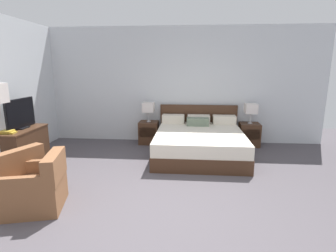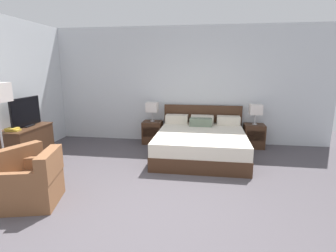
{
  "view_description": "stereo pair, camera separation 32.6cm",
  "coord_description": "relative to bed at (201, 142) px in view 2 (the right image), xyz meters",
  "views": [
    {
      "loc": [
        0.43,
        -3.01,
        1.87
      ],
      "look_at": [
        0.01,
        1.96,
        0.75
      ],
      "focal_mm": 28.0,
      "sensor_mm": 36.0,
      "label": 1
    },
    {
      "loc": [
        0.75,
        -2.97,
        1.87
      ],
      "look_at": [
        0.01,
        1.96,
        0.75
      ],
      "focal_mm": 28.0,
      "sensor_mm": 36.0,
      "label": 2
    }
  ],
  "objects": [
    {
      "name": "nightstand_left",
      "position": [
        -1.23,
        0.78,
        -0.01
      ],
      "size": [
        0.47,
        0.43,
        0.55
      ],
      "color": "#422819",
      "rests_on": "ground"
    },
    {
      "name": "book_red_cover",
      "position": [
        -3.44,
        -1.24,
        0.44
      ],
      "size": [
        0.25,
        0.16,
        0.03
      ],
      "primitive_type": "cube",
      "rotation": [
        0.0,
        0.0,
        0.09
      ],
      "color": "gold",
      "rests_on": "dresser"
    },
    {
      "name": "bed",
      "position": [
        0.0,
        0.0,
        0.0
      ],
      "size": [
        1.91,
        2.15,
        0.96
      ],
      "color": "#422819",
      "rests_on": "ground"
    },
    {
      "name": "tv",
      "position": [
        -3.45,
        -0.84,
        0.7
      ],
      "size": [
        0.18,
        0.83,
        0.58
      ],
      "color": "black",
      "rests_on": "dresser"
    },
    {
      "name": "dresser",
      "position": [
        -3.45,
        -0.9,
        0.08
      ],
      "size": [
        0.53,
        1.06,
        0.71
      ],
      "color": "#422819",
      "rests_on": "ground"
    },
    {
      "name": "ground_plane",
      "position": [
        -0.64,
        -2.51,
        -0.29
      ],
      "size": [
        10.7,
        10.7,
        0.0
      ],
      "primitive_type": "plane",
      "color": "#4C474C"
    },
    {
      "name": "table_lamp_right",
      "position": [
        1.23,
        0.78,
        0.62
      ],
      "size": [
        0.28,
        0.28,
        0.48
      ],
      "color": "#B7B7BC",
      "rests_on": "nightstand_right"
    },
    {
      "name": "nightstand_right",
      "position": [
        1.23,
        0.78,
        -0.01
      ],
      "size": [
        0.47,
        0.43,
        0.55
      ],
      "color": "#422819",
      "rests_on": "ground"
    },
    {
      "name": "wall_back",
      "position": [
        -0.64,
        1.08,
        1.13
      ],
      "size": [
        7.39,
        0.06,
        2.85
      ],
      "primitive_type": "cube",
      "color": "silver",
      "rests_on": "ground"
    },
    {
      "name": "armchair_companion",
      "position": [
        -2.22,
        -2.44,
        -0.01
      ],
      "size": [
        0.84,
        0.83,
        0.76
      ],
      "color": "brown",
      "rests_on": "ground"
    },
    {
      "name": "wall_left",
      "position": [
        -3.77,
        -1.03,
        1.13
      ],
      "size": [
        0.06,
        5.37,
        2.85
      ],
      "primitive_type": "cube",
      "color": "silver",
      "rests_on": "ground"
    },
    {
      "name": "armchair_by_window",
      "position": [
        -2.79,
        -2.15,
        -0.01
      ],
      "size": [
        0.89,
        0.88,
        0.76
      ],
      "color": "brown",
      "rests_on": "ground"
    },
    {
      "name": "book_blue_cover",
      "position": [
        -3.46,
        -1.24,
        0.47
      ],
      "size": [
        0.2,
        0.18,
        0.03
      ],
      "primitive_type": "cube",
      "rotation": [
        0.0,
        0.0,
        0.02
      ],
      "color": "gold",
      "rests_on": "book_red_cover"
    },
    {
      "name": "table_lamp_left",
      "position": [
        -1.23,
        0.78,
        0.62
      ],
      "size": [
        0.28,
        0.28,
        0.48
      ],
      "color": "#B7B7BC",
      "rests_on": "nightstand_left"
    }
  ]
}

